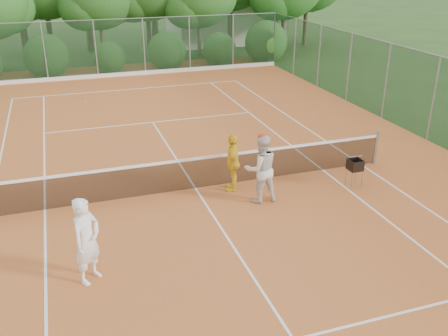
# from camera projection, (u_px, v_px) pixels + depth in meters

# --- Properties ---
(ground) EXTENTS (120.00, 120.00, 0.00)m
(ground) POSITION_uv_depth(u_px,v_px,m) (196.00, 189.00, 14.30)
(ground) COLOR #254318
(ground) RESTS_ON ground
(clay_court) EXTENTS (18.00, 36.00, 0.02)m
(clay_court) POSITION_uv_depth(u_px,v_px,m) (196.00, 189.00, 14.29)
(clay_court) COLOR #BD642B
(clay_court) RESTS_ON ground
(club_building) EXTENTS (8.00, 5.00, 3.00)m
(club_building) POSITION_uv_depth(u_px,v_px,m) (225.00, 21.00, 37.19)
(club_building) COLOR beige
(club_building) RESTS_ON ground
(tennis_net) EXTENTS (11.97, 0.10, 1.10)m
(tennis_net) POSITION_uv_depth(u_px,v_px,m) (195.00, 172.00, 14.08)
(tennis_net) COLOR gray
(tennis_net) RESTS_ON clay_court
(player_white) EXTENTS (0.80, 0.80, 1.86)m
(player_white) POSITION_uv_depth(u_px,v_px,m) (87.00, 241.00, 9.97)
(player_white) COLOR white
(player_white) RESTS_ON clay_court
(player_center_grp) EXTENTS (0.93, 0.73, 1.93)m
(player_center_grp) POSITION_uv_depth(u_px,v_px,m) (261.00, 168.00, 13.24)
(player_center_grp) COLOR beige
(player_center_grp) RESTS_ON clay_court
(player_yellow) EXTENTS (0.76, 1.05, 1.65)m
(player_yellow) POSITION_uv_depth(u_px,v_px,m) (233.00, 162.00, 13.94)
(player_yellow) COLOR yellow
(player_yellow) RESTS_ON clay_court
(ball_hopper) EXTENTS (0.37, 0.37, 0.84)m
(ball_hopper) POSITION_uv_depth(u_px,v_px,m) (355.00, 165.00, 14.16)
(ball_hopper) COLOR gray
(ball_hopper) RESTS_ON clay_court
(stray_ball_a) EXTENTS (0.07, 0.07, 0.07)m
(stray_ball_a) POSITION_uv_depth(u_px,v_px,m) (119.00, 93.00, 23.87)
(stray_ball_a) COLOR #C7D531
(stray_ball_a) RESTS_ON clay_court
(stray_ball_b) EXTENTS (0.07, 0.07, 0.07)m
(stray_ball_b) POSITION_uv_depth(u_px,v_px,m) (85.00, 102.00, 22.47)
(stray_ball_b) COLOR yellow
(stray_ball_b) RESTS_ON clay_court
(stray_ball_c) EXTENTS (0.07, 0.07, 0.07)m
(stray_ball_c) POSITION_uv_depth(u_px,v_px,m) (206.00, 84.00, 25.44)
(stray_ball_c) COLOR #AAC62E
(stray_ball_c) RESTS_ON clay_court
(court_markings) EXTENTS (11.03, 23.83, 0.01)m
(court_markings) POSITION_uv_depth(u_px,v_px,m) (196.00, 189.00, 14.29)
(court_markings) COLOR white
(court_markings) RESTS_ON clay_court
(fence_back) EXTENTS (18.07, 0.07, 3.00)m
(fence_back) POSITION_uv_depth(u_px,v_px,m) (120.00, 48.00, 26.73)
(fence_back) COLOR #19381E
(fence_back) RESTS_ON clay_court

